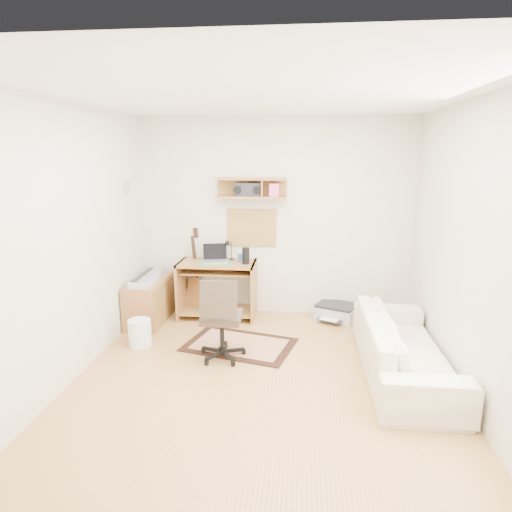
# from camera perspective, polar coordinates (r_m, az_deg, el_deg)

# --- Properties ---
(floor) EXTENTS (3.60, 4.00, 0.01)m
(floor) POSITION_cam_1_polar(r_m,az_deg,el_deg) (4.39, 0.57, -16.10)
(floor) COLOR #B2834A
(floor) RESTS_ON ground
(ceiling) EXTENTS (3.60, 4.00, 0.01)m
(ceiling) POSITION_cam_1_polar(r_m,az_deg,el_deg) (3.87, 0.66, 20.06)
(ceiling) COLOR white
(ceiling) RESTS_ON ground
(back_wall) EXTENTS (3.60, 0.01, 2.60)m
(back_wall) POSITION_cam_1_polar(r_m,az_deg,el_deg) (5.89, 2.41, 4.89)
(back_wall) COLOR beige
(back_wall) RESTS_ON ground
(left_wall) EXTENTS (0.01, 4.00, 2.60)m
(left_wall) POSITION_cam_1_polar(r_m,az_deg,el_deg) (4.46, -23.13, 1.23)
(left_wall) COLOR beige
(left_wall) RESTS_ON ground
(right_wall) EXTENTS (0.01, 4.00, 2.60)m
(right_wall) POSITION_cam_1_polar(r_m,az_deg,el_deg) (4.17, 26.14, 0.18)
(right_wall) COLOR beige
(right_wall) RESTS_ON ground
(wall_shelf) EXTENTS (0.90, 0.25, 0.26)m
(wall_shelf) POSITION_cam_1_polar(r_m,az_deg,el_deg) (5.75, -0.65, 8.70)
(wall_shelf) COLOR #9A6436
(wall_shelf) RESTS_ON back_wall
(cork_board) EXTENTS (0.64, 0.03, 0.49)m
(cork_board) POSITION_cam_1_polar(r_m,az_deg,el_deg) (5.92, -0.53, 3.65)
(cork_board) COLOR tan
(cork_board) RESTS_ON back_wall
(wall_photo) EXTENTS (0.02, 0.20, 0.15)m
(wall_photo) POSITION_cam_1_polar(r_m,az_deg,el_deg) (5.75, -16.17, 8.40)
(wall_photo) COLOR #4C8CBF
(wall_photo) RESTS_ON left_wall
(desk) EXTENTS (1.00, 0.55, 0.75)m
(desk) POSITION_cam_1_polar(r_m,az_deg,el_deg) (5.92, -4.95, -4.31)
(desk) COLOR #9A6436
(desk) RESTS_ON floor
(laptop) EXTENTS (0.37, 0.37, 0.23)m
(laptop) POSITION_cam_1_polar(r_m,az_deg,el_deg) (5.77, -5.22, 0.30)
(laptop) COLOR silver
(laptop) RESTS_ON desk
(speaker) EXTENTS (0.10, 0.10, 0.21)m
(speaker) POSITION_cam_1_polar(r_m,az_deg,el_deg) (5.68, -1.31, 0.04)
(speaker) COLOR black
(speaker) RESTS_ON desk
(desk_lamp) EXTENTS (0.09, 0.09, 0.26)m
(desk_lamp) POSITION_cam_1_polar(r_m,az_deg,el_deg) (5.89, -3.19, 0.74)
(desk_lamp) COLOR black
(desk_lamp) RESTS_ON desk
(pencil_cup) EXTENTS (0.06, 0.06, 0.09)m
(pencil_cup) POSITION_cam_1_polar(r_m,az_deg,el_deg) (5.85, -2.07, -0.18)
(pencil_cup) COLOR #305091
(pencil_cup) RESTS_ON desk
(boombox) EXTENTS (0.33, 0.15, 0.17)m
(boombox) POSITION_cam_1_polar(r_m,az_deg,el_deg) (5.75, -1.06, 8.50)
(boombox) COLOR black
(boombox) RESTS_ON wall_shelf
(rug) EXTENTS (1.34, 1.06, 0.02)m
(rug) POSITION_cam_1_polar(r_m,az_deg,el_deg) (5.17, -2.12, -11.24)
(rug) COLOR #CDB489
(rug) RESTS_ON floor
(task_chair) EXTENTS (0.48, 0.48, 0.91)m
(task_chair) POSITION_cam_1_polar(r_m,az_deg,el_deg) (4.72, -4.40, -7.80)
(task_chair) COLOR #372B20
(task_chair) RESTS_ON floor
(cabinet) EXTENTS (0.40, 0.90, 0.55)m
(cabinet) POSITION_cam_1_polar(r_m,az_deg,el_deg) (5.94, -13.48, -5.57)
(cabinet) COLOR #9A6436
(cabinet) RESTS_ON floor
(music_keyboard) EXTENTS (0.25, 0.80, 0.07)m
(music_keyboard) POSITION_cam_1_polar(r_m,az_deg,el_deg) (5.85, -13.64, -2.69)
(music_keyboard) COLOR #B2B5BA
(music_keyboard) RESTS_ON cabinet
(guitar) EXTENTS (0.34, 0.25, 1.16)m
(guitar) POSITION_cam_1_polar(r_m,az_deg,el_deg) (6.05, -7.84, -1.94)
(guitar) COLOR #915A2C
(guitar) RESTS_ON floor
(waste_basket) EXTENTS (0.33, 0.33, 0.31)m
(waste_basket) POSITION_cam_1_polar(r_m,az_deg,el_deg) (5.27, -14.63, -9.48)
(waste_basket) COLOR white
(waste_basket) RESTS_ON floor
(printer) EXTENTS (0.61, 0.56, 0.19)m
(printer) POSITION_cam_1_polar(r_m,az_deg,el_deg) (6.01, 10.23, -7.10)
(printer) COLOR #A5A8AA
(printer) RESTS_ON floor
(sofa) EXTENTS (0.57, 1.95, 0.76)m
(sofa) POSITION_cam_1_polar(r_m,az_deg,el_deg) (4.64, 18.50, -9.85)
(sofa) COLOR beige
(sofa) RESTS_ON floor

